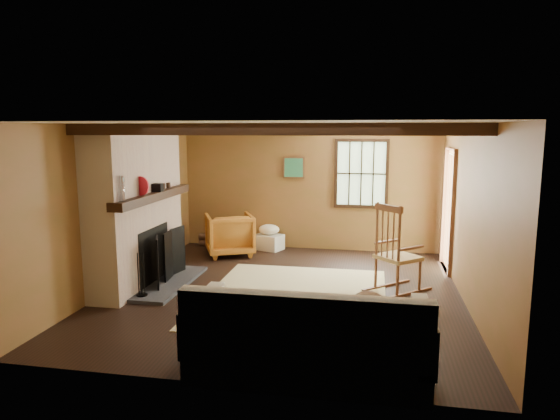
% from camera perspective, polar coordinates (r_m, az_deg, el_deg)
% --- Properties ---
extents(ground, '(5.50, 5.50, 0.00)m').
position_cam_1_polar(ground, '(7.35, 0.46, -9.29)').
color(ground, black).
rests_on(ground, ground).
extents(room_envelope, '(5.02, 5.52, 2.44)m').
position_cam_1_polar(room_envelope, '(7.23, 2.56, 3.66)').
color(room_envelope, brown).
rests_on(room_envelope, ground).
extents(fireplace, '(1.02, 2.30, 2.40)m').
position_cam_1_polar(fireplace, '(7.78, -15.88, -0.24)').
color(fireplace, '#925638').
rests_on(fireplace, ground).
extents(rug, '(2.50, 3.00, 0.01)m').
position_cam_1_polar(rug, '(7.13, 1.77, -9.85)').
color(rug, tan).
rests_on(rug, ground).
extents(rocking_chair, '(1.02, 1.00, 1.30)m').
position_cam_1_polar(rocking_chair, '(7.41, 13.10, -4.97)').
color(rocking_chair, tan).
rests_on(rocking_chair, ground).
extents(sofa, '(2.28, 1.03, 0.92)m').
position_cam_1_polar(sofa, '(4.91, 3.31, -14.85)').
color(sofa, silver).
rests_on(sofa, ground).
extents(firewood_pile, '(0.71, 0.13, 0.26)m').
position_cam_1_polar(firewood_pile, '(10.12, -7.29, -3.46)').
color(firewood_pile, brown).
rests_on(firewood_pile, ground).
extents(laundry_basket, '(0.60, 0.53, 0.30)m').
position_cam_1_polar(laundry_basket, '(9.80, -1.26, -3.68)').
color(laundry_basket, silver).
rests_on(laundry_basket, ground).
extents(basket_pillow, '(0.46, 0.39, 0.20)m').
position_cam_1_polar(basket_pillow, '(9.75, -1.26, -2.24)').
color(basket_pillow, silver).
rests_on(basket_pillow, laundry_basket).
extents(armchair, '(1.12, 1.13, 0.78)m').
position_cam_1_polar(armchair, '(9.40, -5.79, -2.78)').
color(armchair, '#BF6026').
rests_on(armchair, ground).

